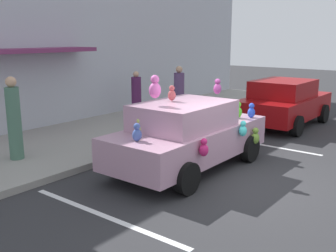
# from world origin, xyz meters

# --- Properties ---
(ground_plane) EXTENTS (60.00, 60.00, 0.00)m
(ground_plane) POSITION_xyz_m (0.00, 0.00, 0.00)
(ground_plane) COLOR #2D2D30
(sidewalk) EXTENTS (24.00, 4.00, 0.15)m
(sidewalk) POSITION_xyz_m (0.00, 5.00, 0.07)
(sidewalk) COLOR gray
(sidewalk) RESTS_ON ground
(storefront_building) EXTENTS (24.00, 1.25, 6.40)m
(storefront_building) POSITION_xyz_m (-0.00, 7.14, 3.19)
(storefront_building) COLOR #B2B7C1
(storefront_building) RESTS_ON ground
(parking_stripe_front) EXTENTS (0.12, 3.60, 0.01)m
(parking_stripe_front) POSITION_xyz_m (2.96, 1.00, 0.00)
(parking_stripe_front) COLOR silver
(parking_stripe_front) RESTS_ON ground
(parking_stripe_rear) EXTENTS (0.12, 3.60, 0.01)m
(parking_stripe_rear) POSITION_xyz_m (-2.83, 1.00, 0.00)
(parking_stripe_rear) COLOR silver
(parking_stripe_rear) RESTS_ON ground
(plush_covered_car) EXTENTS (4.19, 2.04, 2.18)m
(plush_covered_car) POSITION_xyz_m (0.04, 1.31, 0.80)
(plush_covered_car) COLOR #B789A1
(plush_covered_car) RESTS_ON ground
(parked_sedan_behind) EXTENTS (4.05, 2.05, 1.54)m
(parked_sedan_behind) POSITION_xyz_m (5.69, 1.37, 0.79)
(parked_sedan_behind) COLOR maroon
(parked_sedan_behind) RESTS_ON ground
(teddy_bear_on_sidewalk) EXTENTS (0.41, 0.34, 0.78)m
(teddy_bear_on_sidewalk) POSITION_xyz_m (3.25, 3.46, 0.51)
(teddy_bear_on_sidewalk) COLOR brown
(teddy_bear_on_sidewalk) RESTS_ON sidewalk
(pedestrian_near_shopfront) EXTENTS (0.32, 0.32, 1.92)m
(pedestrian_near_shopfront) POSITION_xyz_m (-2.20, 4.61, 1.06)
(pedestrian_near_shopfront) COLOR #49715C
(pedestrian_near_shopfront) RESTS_ON sidewalk
(pedestrian_walking_past) EXTENTS (0.38, 0.38, 1.75)m
(pedestrian_walking_past) POSITION_xyz_m (4.56, 4.91, 0.96)
(pedestrian_walking_past) COLOR #5D426F
(pedestrian_walking_past) RESTS_ON sidewalk
(pedestrian_by_lamp) EXTENTS (0.35, 0.35, 1.61)m
(pedestrian_by_lamp) POSITION_xyz_m (3.21, 5.79, 0.89)
(pedestrian_by_lamp) COLOR #4D1E4B
(pedestrian_by_lamp) RESTS_ON sidewalk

